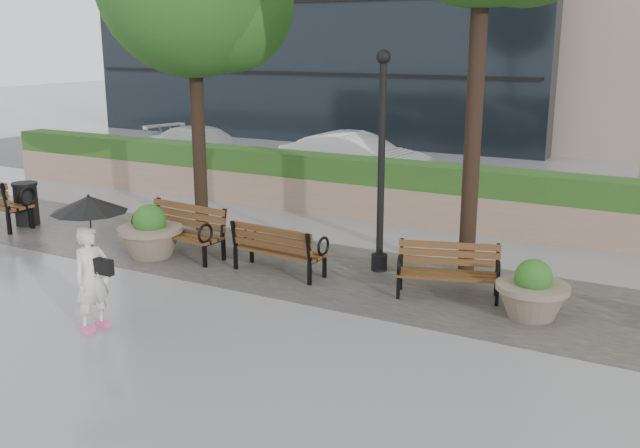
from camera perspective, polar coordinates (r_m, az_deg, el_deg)
The scene contains 14 objects.
ground at distance 10.26m, azimuth -8.50°, elevation -8.22°, with size 100.00×100.00×0.00m, color gray.
cobble_strip at distance 12.61m, azimuth -0.24°, elevation -3.67°, with size 28.00×3.20×0.01m, color #383330.
hedge_wall at distance 15.94m, azimuth 6.77°, elevation 2.53°, with size 24.00×0.80×1.35m.
asphalt_street at distance 19.77m, azimuth 11.12°, elevation 2.71°, with size 40.00×7.00×0.00m, color black.
bench_1 at distance 13.58m, azimuth -11.10°, elevation -1.39°, with size 1.85×0.88×0.96m.
bench_2 at distance 12.36m, azimuth -3.31°, elevation -2.83°, with size 1.70×0.77×0.89m.
bench_3 at distance 11.39m, azimuth 10.17°, elevation -4.62°, with size 1.69×1.07×0.85m.
planter_left at distance 13.64m, azimuth -13.41°, elevation -0.98°, with size 1.20×1.20×1.00m.
planter_right at distance 10.85m, azimuth 16.61°, elevation -5.46°, with size 1.06×1.06×0.89m.
trash_bin at distance 16.83m, azimuth -22.43°, elevation 1.41°, with size 0.54×0.54×0.90m, color black.
lamppost at distance 12.20m, azimuth 4.91°, elevation 3.69°, with size 0.28×0.28×3.79m.
car_left at distance 22.95m, azimuth -9.21°, elevation 6.03°, with size 1.81×4.44×1.29m, color silver.
car_right at distance 20.27m, azimuth 2.85°, elevation 5.28°, with size 1.50×4.30×1.42m, color silver.
pedestrian at distance 10.26m, azimuth -17.84°, elevation -1.95°, with size 1.03×1.03×1.90m.
Camera 1 is at (5.83, -7.48, 3.92)m, focal length 40.00 mm.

